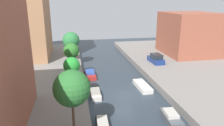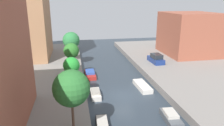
% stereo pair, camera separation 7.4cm
% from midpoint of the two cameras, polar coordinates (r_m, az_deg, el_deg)
% --- Properties ---
extents(ground_plane, '(84.00, 84.00, 0.00)m').
position_cam_midpoint_polar(ground_plane, '(28.55, 3.18, -8.84)').
color(ground_plane, '#28333D').
extents(quay_left, '(20.00, 64.00, 1.00)m').
position_cam_midpoint_polar(quay_left, '(28.97, -27.45, -9.35)').
color(quay_left, gray).
rests_on(quay_left, ground_plane).
extents(apartment_tower_far, '(10.00, 12.21, 18.31)m').
position_cam_midpoint_polar(apartment_tower_far, '(45.76, -23.51, 12.70)').
color(apartment_tower_far, '#9E704C').
rests_on(apartment_tower_far, quay_left).
extents(low_block_right, '(10.00, 11.22, 8.74)m').
position_cam_midpoint_polar(low_block_right, '(48.20, 19.91, 7.47)').
color(low_block_right, brown).
rests_on(low_block_right, quay_right).
extents(street_tree_1, '(3.17, 3.17, 5.77)m').
position_cam_midpoint_polar(street_tree_1, '(18.17, -10.89, -6.74)').
color(street_tree_1, brown).
rests_on(street_tree_1, quay_left).
extents(street_tree_2, '(1.98, 1.98, 4.82)m').
position_cam_midpoint_polar(street_tree_2, '(25.57, -10.91, -0.76)').
color(street_tree_2, brown).
rests_on(street_tree_2, quay_left).
extents(street_tree_3, '(2.38, 2.38, 4.94)m').
position_cam_midpoint_polar(street_tree_3, '(33.16, -10.95, 3.16)').
color(street_tree_3, brown).
rests_on(street_tree_3, quay_left).
extents(street_tree_4, '(3.10, 3.10, 5.62)m').
position_cam_midpoint_polar(street_tree_4, '(40.05, -11.01, 6.00)').
color(street_tree_4, brown).
rests_on(street_tree_4, quay_left).
extents(parked_car, '(2.00, 4.23, 1.69)m').
position_cam_midpoint_polar(parked_car, '(40.23, 11.70, 1.09)').
color(parked_car, navy).
rests_on(parked_car, quay_right).
extents(moored_boat_left_2, '(1.28, 3.27, 0.97)m').
position_cam_midpoint_polar(moored_boat_left_2, '(28.26, -4.50, -8.22)').
color(moored_boat_left_2, beige).
rests_on(moored_boat_left_2, ground_plane).
extents(moored_boat_left_3, '(1.70, 4.07, 0.98)m').
position_cam_midpoint_polar(moored_boat_left_3, '(35.43, -6.00, -2.98)').
color(moored_boat_left_3, maroon).
rests_on(moored_boat_left_3, ground_plane).
extents(moored_boat_right_2, '(1.64, 3.58, 0.96)m').
position_cam_midpoint_polar(moored_boat_right_2, '(23.87, 15.54, -13.85)').
color(moored_boat_right_2, '#4C5156').
rests_on(moored_boat_right_2, ground_plane).
extents(moored_boat_right_3, '(1.70, 4.50, 0.64)m').
position_cam_midpoint_polar(moored_boat_right_3, '(31.02, 8.13, -6.19)').
color(moored_boat_right_3, beige).
rests_on(moored_boat_right_3, ground_plane).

